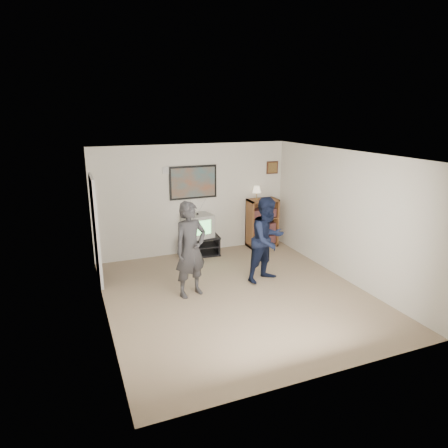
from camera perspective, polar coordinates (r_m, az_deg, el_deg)
room_shell at (r=7.15m, az=0.82°, el=0.12°), size 4.51×5.00×2.51m
media_stand at (r=9.15m, az=-3.52°, el=-3.11°), size 0.93×0.57×0.44m
crt_television at (r=9.00m, az=-3.78°, el=-0.25°), size 0.69×0.61×0.52m
bookshelf at (r=9.70m, az=5.48°, el=0.17°), size 0.71×0.41×1.17m
table_lamp at (r=9.49m, az=4.68°, el=4.47°), size 0.20×0.20×0.32m
person_tall at (r=7.00m, az=-4.80°, el=-3.65°), size 0.72×0.57×1.71m
person_short at (r=7.66m, az=6.23°, el=-2.23°), size 0.96×0.84×1.65m
controller_left at (r=7.07m, az=-5.52°, el=-1.30°), size 0.08×0.13×0.04m
controller_right at (r=7.74m, az=5.40°, el=-0.20°), size 0.06×0.12×0.03m
poster at (r=9.02m, az=-4.41°, el=5.96°), size 1.10×0.03×0.75m
air_vent at (r=8.83m, az=-7.90°, el=7.62°), size 0.28×0.02×0.14m
small_picture at (r=9.76m, az=6.91°, el=8.01°), size 0.30×0.03×0.30m
doorway at (r=7.92m, az=-17.94°, el=-0.99°), size 0.03×0.85×2.00m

